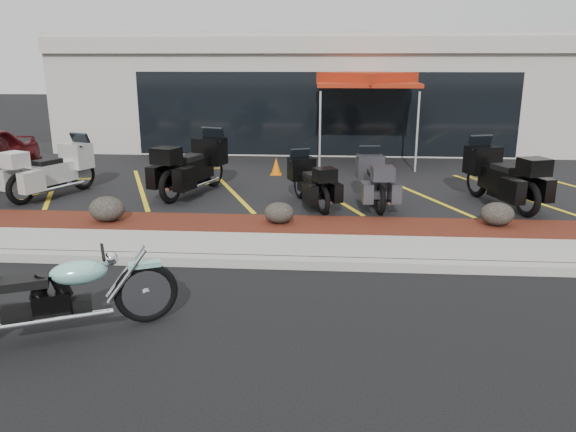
# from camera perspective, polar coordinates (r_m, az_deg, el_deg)

# --- Properties ---
(ground) EXTENTS (90.00, 90.00, 0.00)m
(ground) POSITION_cam_1_polar(r_m,az_deg,el_deg) (8.06, 2.87, -7.56)
(ground) COLOR black
(ground) RESTS_ON ground
(curb) EXTENTS (24.00, 0.25, 0.15)m
(curb) POSITION_cam_1_polar(r_m,az_deg,el_deg) (8.87, 3.02, -4.83)
(curb) COLOR gray
(curb) RESTS_ON ground
(sidewalk) EXTENTS (24.00, 1.20, 0.15)m
(sidewalk) POSITION_cam_1_polar(r_m,az_deg,el_deg) (9.53, 3.11, -3.36)
(sidewalk) COLOR gray
(sidewalk) RESTS_ON ground
(mulch_bed) EXTENTS (24.00, 1.20, 0.16)m
(mulch_bed) POSITION_cam_1_polar(r_m,az_deg,el_deg) (10.67, 3.24, -1.24)
(mulch_bed) COLOR #37170C
(mulch_bed) RESTS_ON ground
(upper_lot) EXTENTS (26.00, 9.60, 0.15)m
(upper_lot) POSITION_cam_1_polar(r_m,az_deg,el_deg) (15.91, 3.59, 4.38)
(upper_lot) COLOR black
(upper_lot) RESTS_ON ground
(dealership_building) EXTENTS (18.00, 8.16, 4.00)m
(dealership_building) POSITION_cam_1_polar(r_m,az_deg,el_deg) (21.91, 3.88, 12.54)
(dealership_building) COLOR #A09C90
(dealership_building) RESTS_ON ground
(boulder_left) EXTENTS (0.69, 0.57, 0.49)m
(boulder_left) POSITION_cam_1_polar(r_m,az_deg,el_deg) (11.31, -17.92, 0.69)
(boulder_left) COLOR black
(boulder_left) RESTS_ON mulch_bed
(boulder_mid) EXTENTS (0.57, 0.47, 0.40)m
(boulder_mid) POSITION_cam_1_polar(r_m,az_deg,el_deg) (10.65, -0.92, 0.33)
(boulder_mid) COLOR black
(boulder_mid) RESTS_ON mulch_bed
(boulder_right) EXTENTS (0.62, 0.52, 0.44)m
(boulder_right) POSITION_cam_1_polar(r_m,az_deg,el_deg) (11.20, 20.50, 0.19)
(boulder_right) COLOR black
(boulder_right) RESTS_ON mulch_bed
(hero_cruiser) EXTENTS (2.96, 1.88, 1.03)m
(hero_cruiser) POSITION_cam_1_polar(r_m,az_deg,el_deg) (7.14, -14.26, -6.72)
(hero_cruiser) COLOR #79BCB0
(hero_cruiser) RESTS_ON ground
(touring_white) EXTENTS (1.77, 2.50, 1.36)m
(touring_white) POSITION_cam_1_polar(r_m,az_deg,el_deg) (14.29, -20.24, 5.23)
(touring_white) COLOR #BABAB6
(touring_white) RESTS_ON upper_lot
(touring_black_front) EXTENTS (1.73, 2.68, 1.46)m
(touring_black_front) POSITION_cam_1_polar(r_m,az_deg,el_deg) (13.81, -7.61, 5.94)
(touring_black_front) COLOR black
(touring_black_front) RESTS_ON upper_lot
(touring_black_mid) EXTENTS (1.43, 2.08, 1.13)m
(touring_black_mid) POSITION_cam_1_polar(r_m,az_deg,el_deg) (12.52, 1.21, 4.32)
(touring_black_mid) COLOR black
(touring_black_mid) RESTS_ON upper_lot
(touring_grey) EXTENTS (0.99, 2.11, 1.19)m
(touring_grey) POSITION_cam_1_polar(r_m,az_deg,el_deg) (12.74, 8.20, 4.48)
(touring_grey) COLOR #2F2F34
(touring_grey) RESTS_ON upper_lot
(touring_black_rear) EXTENTS (1.66, 2.60, 1.41)m
(touring_black_rear) POSITION_cam_1_polar(r_m,az_deg,el_deg) (13.35, 18.76, 4.82)
(touring_black_rear) COLOR black
(touring_black_rear) RESTS_ON upper_lot
(traffic_cone) EXTENTS (0.29, 0.29, 0.46)m
(traffic_cone) POSITION_cam_1_polar(r_m,az_deg,el_deg) (15.24, -1.21, 5.08)
(traffic_cone) COLOR #CC5B06
(traffic_cone) RESTS_ON upper_lot
(popup_canopy) EXTENTS (3.73, 3.73, 2.66)m
(popup_canopy) POSITION_cam_1_polar(r_m,az_deg,el_deg) (17.00, 8.03, 13.43)
(popup_canopy) COLOR silver
(popup_canopy) RESTS_ON upper_lot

